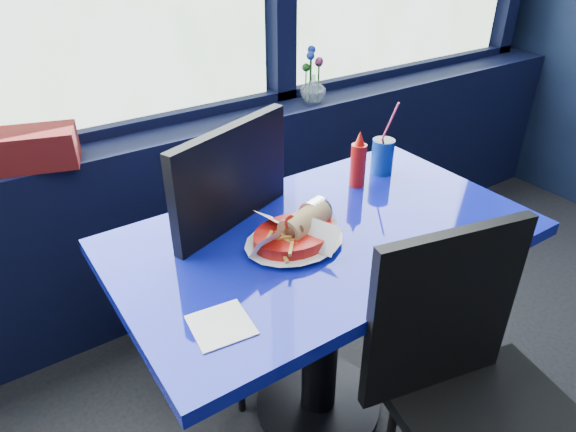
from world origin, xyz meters
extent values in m
cube|color=black|center=(0.00, 2.87, 0.40)|extent=(5.00, 0.26, 0.80)
cube|color=black|center=(0.00, 2.95, 0.81)|extent=(4.80, 0.08, 0.06)
cylinder|color=black|center=(0.30, 2.00, 0.01)|extent=(0.44, 0.44, 0.03)
cylinder|color=black|center=(0.30, 2.00, 0.34)|extent=(0.12, 0.12, 0.68)
cube|color=#0D1490|center=(0.30, 2.00, 0.73)|extent=(1.20, 0.70, 0.04)
cube|color=black|center=(0.35, 1.60, 0.71)|extent=(0.41, 0.12, 0.47)
cylinder|color=black|center=(0.61, 1.54, 0.22)|extent=(0.02, 0.02, 0.44)
cube|color=black|center=(0.19, 2.40, 0.51)|extent=(0.61, 0.61, 0.05)
cube|color=black|center=(0.11, 2.19, 0.79)|extent=(0.43, 0.19, 0.52)
cylinder|color=black|center=(0.30, 2.66, 0.24)|extent=(0.03, 0.03, 0.48)
cylinder|color=black|center=(0.45, 2.28, 0.24)|extent=(0.03, 0.03, 0.48)
cylinder|color=black|center=(-0.08, 2.52, 0.24)|extent=(0.03, 0.03, 0.48)
cylinder|color=black|center=(0.07, 2.14, 0.24)|extent=(0.03, 0.03, 0.48)
imported|color=silver|center=(0.86, 2.83, 0.86)|extent=(0.14, 0.14, 0.12)
cylinder|color=#1E5919|center=(0.84, 2.83, 0.90)|extent=(0.01, 0.01, 0.19)
sphere|color=#1D38A9|center=(0.84, 2.83, 1.01)|extent=(0.04, 0.04, 0.04)
cylinder|color=#1E5919|center=(0.88, 2.81, 0.88)|extent=(0.01, 0.01, 0.16)
sphere|color=#C53A76|center=(0.88, 2.81, 0.98)|extent=(0.04, 0.04, 0.04)
cylinder|color=#1E5919|center=(0.86, 2.85, 0.90)|extent=(0.01, 0.01, 0.21)
sphere|color=#1D38A9|center=(0.86, 2.85, 1.02)|extent=(0.04, 0.04, 0.04)
cylinder|color=#1E5919|center=(0.83, 2.84, 0.87)|extent=(0.01, 0.01, 0.14)
sphere|color=#1E5919|center=(0.83, 2.84, 0.95)|extent=(0.04, 0.04, 0.04)
cylinder|color=#1E5919|center=(0.89, 2.83, 0.88)|extent=(0.01, 0.01, 0.15)
sphere|color=#1E5919|center=(0.89, 2.83, 0.97)|extent=(0.04, 0.04, 0.04)
cylinder|color=#B8130C|center=(0.19, 1.99, 0.77)|extent=(0.27, 0.27, 0.05)
cylinder|color=white|center=(0.19, 1.99, 0.76)|extent=(0.26, 0.26, 0.00)
cylinder|color=silver|center=(0.28, 2.03, 0.80)|extent=(0.08, 0.09, 0.08)
sphere|color=brown|center=(0.18, 1.98, 0.81)|extent=(0.06, 0.06, 0.06)
cylinder|color=#B21E13|center=(0.17, 1.99, 0.83)|extent=(0.05, 0.05, 0.01)
cylinder|color=#B8130C|center=(0.56, 2.17, 0.82)|extent=(0.05, 0.05, 0.14)
cone|color=#B8130C|center=(0.56, 2.17, 0.92)|extent=(0.03, 0.03, 0.05)
cylinder|color=navy|center=(0.70, 2.20, 0.81)|extent=(0.08, 0.08, 0.12)
cylinder|color=black|center=(0.70, 2.20, 0.87)|extent=(0.07, 0.07, 0.01)
cylinder|color=#D92D5B|center=(0.70, 2.19, 0.92)|extent=(0.03, 0.06, 0.17)
cube|color=white|center=(-0.13, 1.82, 0.75)|extent=(0.14, 0.14, 0.00)
camera|label=1|loc=(-0.48, 1.03, 1.54)|focal=32.00mm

